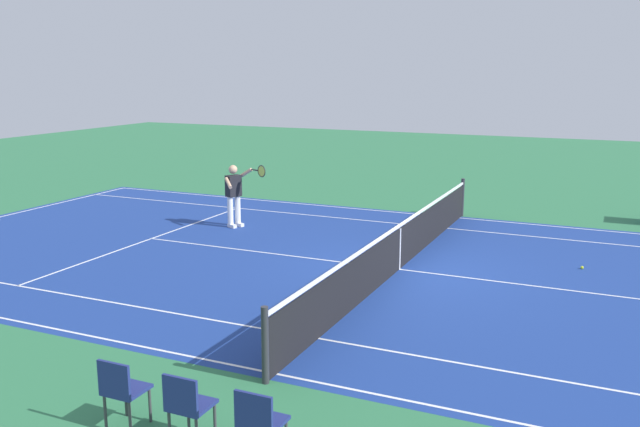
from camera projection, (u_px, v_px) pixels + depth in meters
ground_plane at (399, 269)px, 14.35m from camera, size 60.00×60.00×0.00m
court_slab at (399, 269)px, 14.34m from camera, size 24.20×11.40×0.00m
court_line_markings at (399, 269)px, 14.34m from camera, size 23.85×11.05×0.01m
tennis_net at (399, 247)px, 14.24m from camera, size 0.10×11.70×1.08m
tennis_player_near at (235, 192)px, 18.00m from camera, size 1.18×0.75×1.70m
tennis_ball at (582, 268)px, 14.36m from camera, size 0.07×0.07×0.07m
spectator_chair_0 at (259, 421)px, 7.17m from camera, size 0.44×0.44×0.88m
spectator_chair_1 at (187, 403)px, 7.54m from camera, size 0.44×0.44×0.88m
spectator_chair_2 at (122, 388)px, 7.90m from camera, size 0.44×0.44×0.88m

